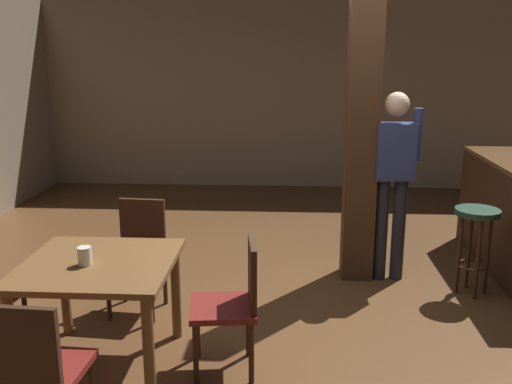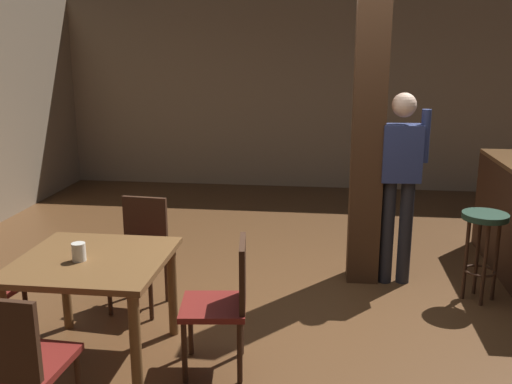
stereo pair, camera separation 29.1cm
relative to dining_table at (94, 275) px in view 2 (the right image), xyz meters
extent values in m
plane|color=brown|center=(1.50, 0.78, -0.62)|extent=(10.80, 10.80, 0.00)
cube|color=gray|center=(1.50, 5.28, 0.78)|extent=(8.00, 0.10, 2.80)
cube|color=#422816|center=(1.87, 1.68, 0.78)|extent=(0.28, 0.28, 2.80)
cube|color=brown|center=(0.00, 0.00, 0.10)|extent=(0.97, 0.97, 0.04)
cylinder|color=brown|center=(0.42, 0.42, -0.27)|extent=(0.07, 0.07, 0.70)
cylinder|color=brown|center=(-0.42, 0.42, -0.27)|extent=(0.07, 0.07, 0.70)
cylinder|color=brown|center=(0.42, -0.42, -0.27)|extent=(0.07, 0.07, 0.70)
cylinder|color=brown|center=(-0.42, -0.42, -0.27)|extent=(0.07, 0.07, 0.70)
cube|color=maroon|center=(0.02, 0.80, -0.17)|extent=(0.45, 0.45, 0.04)
cube|color=#382114|center=(0.04, 0.99, 0.05)|extent=(0.38, 0.07, 0.45)
cylinder|color=#382114|center=(0.18, 0.61, -0.40)|extent=(0.04, 0.04, 0.43)
cylinder|color=#382114|center=(-0.17, 0.64, -0.40)|extent=(0.04, 0.04, 0.43)
cylinder|color=#382114|center=(0.21, 0.96, -0.40)|extent=(0.04, 0.04, 0.43)
cylinder|color=#382114|center=(-0.14, 0.99, -0.40)|extent=(0.04, 0.04, 0.43)
cube|color=maroon|center=(0.81, -0.02, -0.17)|extent=(0.47, 0.47, 0.04)
cube|color=#382114|center=(1.00, 0.00, 0.05)|extent=(0.08, 0.38, 0.45)
cylinder|color=#382114|center=(0.66, -0.22, -0.40)|extent=(0.04, 0.04, 0.43)
cylinder|color=#382114|center=(0.62, 0.13, -0.40)|extent=(0.04, 0.04, 0.43)
cylinder|color=#382114|center=(1.01, -0.17, -0.40)|extent=(0.04, 0.04, 0.43)
cylinder|color=#382114|center=(0.96, 0.17, -0.40)|extent=(0.04, 0.04, 0.43)
cube|color=maroon|center=(-0.04, -0.81, -0.17)|extent=(0.44, 0.44, 0.04)
cube|color=#382114|center=(-0.05, -1.00, 0.05)|extent=(0.38, 0.06, 0.45)
cylinder|color=#382114|center=(-0.20, -0.62, -0.40)|extent=(0.04, 0.04, 0.43)
cylinder|color=#382114|center=(0.15, -0.64, -0.40)|extent=(0.04, 0.04, 0.43)
cylinder|color=#382114|center=(-0.62, 0.18, -0.40)|extent=(0.04, 0.04, 0.43)
cylinder|color=silver|center=(-0.06, -0.06, 0.18)|extent=(0.09, 0.09, 0.12)
cube|color=navy|center=(2.16, 1.62, 0.58)|extent=(0.35, 0.22, 0.50)
sphere|color=beige|center=(2.16, 1.62, 0.99)|extent=(0.22, 0.22, 0.21)
cylinder|color=#232328|center=(2.24, 1.63, -0.15)|extent=(0.13, 0.13, 0.95)
cylinder|color=#232328|center=(2.08, 1.62, -0.15)|extent=(0.13, 0.13, 0.95)
cylinder|color=navy|center=(2.35, 1.64, 0.73)|extent=(0.09, 0.09, 0.46)
cylinder|color=navy|center=(1.96, 1.61, 0.73)|extent=(0.09, 0.09, 0.46)
cylinder|color=#1E3828|center=(2.83, 1.33, 0.12)|extent=(0.37, 0.37, 0.05)
torus|color=#382114|center=(2.83, 1.33, -0.36)|extent=(0.26, 0.26, 0.02)
cylinder|color=#382114|center=(2.83, 1.45, -0.27)|extent=(0.03, 0.03, 0.72)
cylinder|color=#382114|center=(2.83, 1.20, -0.27)|extent=(0.03, 0.03, 0.72)
cylinder|color=#382114|center=(2.95, 1.33, -0.27)|extent=(0.03, 0.03, 0.72)
cylinder|color=#382114|center=(2.71, 1.33, -0.27)|extent=(0.03, 0.03, 0.72)
camera|label=1|loc=(1.22, -3.40, 1.46)|focal=40.00mm
camera|label=2|loc=(1.51, -3.37, 1.46)|focal=40.00mm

